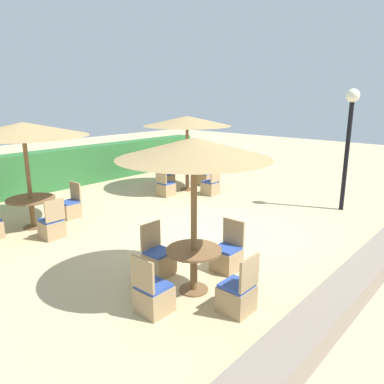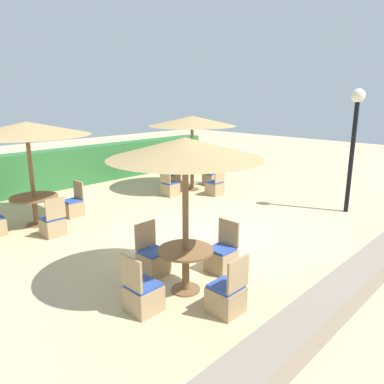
{
  "view_description": "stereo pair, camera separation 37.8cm",
  "coord_description": "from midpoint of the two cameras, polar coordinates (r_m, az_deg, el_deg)",
  "views": [
    {
      "loc": [
        -6.51,
        -5.11,
        3.15
      ],
      "look_at": [
        0.0,
        0.6,
        0.9
      ],
      "focal_mm": 35.0,
      "sensor_mm": 36.0,
      "label": 1
    },
    {
      "loc": [
        -6.26,
        -5.39,
        3.15
      ],
      "look_at": [
        0.0,
        0.6,
        0.9
      ],
      "focal_mm": 35.0,
      "sensor_mm": 36.0,
      "label": 2
    }
  ],
  "objects": [
    {
      "name": "patio_chair_back_right_east",
      "position": [
        13.52,
        3.75,
        2.19
      ],
      "size": [
        0.46,
        0.46,
        0.93
      ],
      "rotation": [
        0.0,
        0.0,
        1.57
      ],
      "color": "tan",
      "rests_on": "ground_plane"
    },
    {
      "name": "round_table_back_left",
      "position": [
        9.92,
        -21.89,
        -1.45
      ],
      "size": [
        1.13,
        1.13,
        0.74
      ],
      "color": "brown",
      "rests_on": "ground_plane"
    },
    {
      "name": "patio_chair_back_right_north",
      "position": [
        13.44,
        -2.36,
        2.13
      ],
      "size": [
        0.46,
        0.46,
        0.93
      ],
      "rotation": [
        0.0,
        0.0,
        3.14
      ],
      "color": "tan",
      "rests_on": "ground_plane"
    },
    {
      "name": "patio_chair_front_left_south",
      "position": [
        5.78,
        7.25,
        -15.5
      ],
      "size": [
        0.46,
        0.46,
        0.93
      ],
      "color": "tan",
      "rests_on": "ground_plane"
    },
    {
      "name": "hedge_row",
      "position": [
        13.82,
        -17.97,
        3.5
      ],
      "size": [
        13.0,
        0.7,
        1.34
      ],
      "primitive_type": "cube",
      "color": "#2D6B33",
      "rests_on": "ground_plane"
    },
    {
      "name": "round_table_back_right",
      "position": [
        12.72,
        0.87,
        2.95
      ],
      "size": [
        1.05,
        1.05,
        0.76
      ],
      "color": "brown",
      "rests_on": "ground_plane"
    },
    {
      "name": "patio_chair_front_left_east",
      "position": [
        7.01,
        6.1,
        -9.84
      ],
      "size": [
        0.46,
        0.46,
        0.93
      ],
      "rotation": [
        0.0,
        0.0,
        1.57
      ],
      "color": "tan",
      "rests_on": "ground_plane"
    },
    {
      "name": "stone_border",
      "position": [
        7.27,
        25.98,
        -11.14
      ],
      "size": [
        10.0,
        0.56,
        0.36
      ],
      "primitive_type": "cube",
      "color": "gray",
      "rests_on": "ground_plane"
    },
    {
      "name": "patio_chair_back_right_south",
      "position": [
        12.16,
        4.41,
        0.78
      ],
      "size": [
        0.46,
        0.46,
        0.93
      ],
      "color": "tan",
      "rests_on": "ground_plane"
    },
    {
      "name": "patio_chair_front_left_west",
      "position": [
        5.8,
        -5.62,
        -15.38
      ],
      "size": [
        0.46,
        0.46,
        0.93
      ],
      "rotation": [
        0.0,
        0.0,
        -1.57
      ],
      "color": "tan",
      "rests_on": "ground_plane"
    },
    {
      "name": "ground_plane",
      "position": [
        8.85,
        4.06,
        -6.34
      ],
      "size": [
        40.0,
        40.0,
        0.0
      ],
      "primitive_type": "plane",
      "color": "#C6B284"
    },
    {
      "name": "parasol_back_left",
      "position": [
        9.62,
        -22.9,
        8.85
      ],
      "size": [
        2.95,
        2.95,
        2.55
      ],
      "color": "brown",
      "rests_on": "ground_plane"
    },
    {
      "name": "round_table_front_left",
      "position": [
        6.19,
        0.81,
        -10.34
      ],
      "size": [
        0.91,
        0.91,
        0.73
      ],
      "color": "brown",
      "rests_on": "ground_plane"
    },
    {
      "name": "parasol_front_left",
      "position": [
        5.67,
        0.87,
        6.57
      ],
      "size": [
        2.4,
        2.4,
        2.54
      ],
      "color": "brown",
      "rests_on": "ground_plane"
    },
    {
      "name": "patio_chair_back_left_east",
      "position": [
        10.43,
        -16.67,
        -2.14
      ],
      "size": [
        0.46,
        0.46,
        0.93
      ],
      "rotation": [
        0.0,
        0.0,
        1.57
      ],
      "color": "tan",
      "rests_on": "ground_plane"
    },
    {
      "name": "patio_chair_front_left_north",
      "position": [
        6.9,
        -4.42,
        -10.23
      ],
      "size": [
        0.46,
        0.46,
        0.93
      ],
      "rotation": [
        0.0,
        0.0,
        3.14
      ],
      "color": "tan",
      "rests_on": "ground_plane"
    },
    {
      "name": "patio_chair_back_right_west",
      "position": [
        12.05,
        -2.51,
        0.68
      ],
      "size": [
        0.46,
        0.46,
        0.93
      ],
      "rotation": [
        0.0,
        0.0,
        -1.57
      ],
      "color": "tan",
      "rests_on": "ground_plane"
    },
    {
      "name": "patio_chair_back_left_south",
      "position": [
        9.13,
        -19.31,
        -4.74
      ],
      "size": [
        0.46,
        0.46,
        0.93
      ],
      "color": "tan",
      "rests_on": "ground_plane"
    },
    {
      "name": "lamp_post",
      "position": [
        10.96,
        24.49,
        9.1
      ],
      "size": [
        0.36,
        0.36,
        3.32
      ],
      "color": "black",
      "rests_on": "ground_plane"
    },
    {
      "name": "parasol_back_right",
      "position": [
        12.49,
        0.9,
        10.74
      ],
      "size": [
        2.9,
        2.9,
        2.49
      ],
      "color": "brown",
      "rests_on": "ground_plane"
    }
  ]
}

